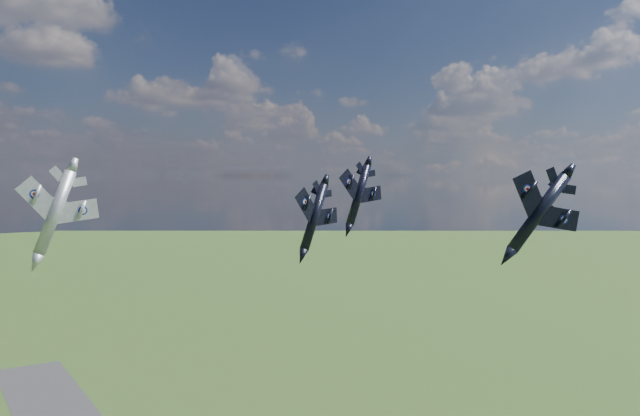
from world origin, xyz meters
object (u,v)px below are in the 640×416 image
jet_right_navy (539,213)px  jet_high_navy (359,195)px  jet_left_silver (55,212)px  jet_lead_navy (314,217)px

jet_right_navy → jet_high_navy: size_ratio=0.94×
jet_high_navy → jet_left_silver: (-54.98, -11.67, -0.90)m
jet_lead_navy → jet_right_navy: size_ratio=0.97×
jet_lead_navy → jet_high_navy: bearing=22.7°
jet_high_navy → jet_left_silver: bearing=-172.1°
jet_right_navy → jet_left_silver: 58.61m
jet_lead_navy → jet_right_navy: (11.49, -31.78, 1.82)m
jet_right_navy → jet_high_navy: same height
jet_right_navy → jet_lead_navy: bearing=132.9°
jet_lead_navy → jet_high_navy: 23.04m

